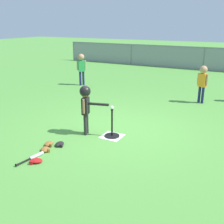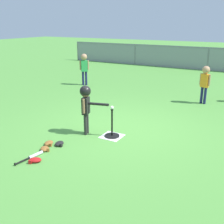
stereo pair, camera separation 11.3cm
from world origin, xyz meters
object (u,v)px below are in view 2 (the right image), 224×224
Objects in this scene: batting_tee at (112,132)px; glove_tossed_aside at (35,160)px; fielder_deep_right at (84,65)px; glove_by_plate at (45,149)px; batter_child at (86,100)px; glove_outfield_drop at (59,144)px; baseball_on_tee at (112,108)px; fielder_near_left at (205,80)px; glove_near_bats at (49,143)px; spare_bat_silver at (33,156)px.

glove_tossed_aside is at bearing -110.51° from batting_tee.
fielder_deep_right is 4.40× the size of glove_by_plate.
glove_tossed_aside is (-0.07, -1.50, -0.73)m from batter_child.
glove_by_plate is at bearing -106.13° from glove_outfield_drop.
batting_tee is 2.27× the size of glove_tossed_aside.
baseball_on_tee is 3.70m from fielder_near_left.
glove_near_bats is at bearing -131.79° from batting_tee.
fielder_near_left is 5.50m from glove_tossed_aside.
glove_by_plate is 1.09× the size of glove_outfield_drop.
spare_bat_silver is 0.65m from glove_outfield_drop.
fielder_deep_right reaches higher than spare_bat_silver.
spare_bat_silver is 2.19× the size of glove_tossed_aside.
fielder_near_left is 4.42× the size of glove_near_bats.
glove_near_bats is at bearing -131.79° from baseball_on_tee.
baseball_on_tee reaches higher than glove_tossed_aside.
batter_child is 4.24× the size of glove_near_bats.
glove_near_bats and glove_tossed_aside have the same top height.
batting_tee is at bearing 57.35° from glove_by_plate.
glove_outfield_drop is (-0.07, 0.74, 0.00)m from glove_tossed_aside.
batting_tee is at bearing 48.21° from glove_near_bats.
batter_child is at bearing 87.44° from glove_tossed_aside.
fielder_near_left is (1.69, 3.66, -0.04)m from batter_child.
batter_child is at bearing 77.76° from glove_by_plate.
glove_tossed_aside is (-0.62, -1.65, -0.06)m from batting_tee.
glove_tossed_aside is (0.17, -0.43, 0.00)m from glove_by_plate.
batting_tee is 2.24× the size of glove_by_plate.
batting_tee is 2.44× the size of glove_outfield_drop.
batter_child is (-0.55, -0.15, 0.68)m from batting_tee.
glove_by_plate is 1.07× the size of glove_near_bats.
fielder_near_left reaches higher than glove_by_plate.
batting_tee reaches higher than glove_outfield_drop.
glove_near_bats and glove_outfield_drop have the same top height.
glove_near_bats is 1.02× the size of glove_outfield_drop.
baseball_on_tee is at bearing 52.60° from glove_outfield_drop.
fielder_deep_right reaches higher than fielder_near_left.
spare_bat_silver is 2.17× the size of glove_by_plate.
glove_by_plate reaches higher than spare_bat_silver.
glove_by_plate and glove_tossed_aside have the same top height.
glove_outfield_drop is at bearing 73.87° from glove_by_plate.
glove_tossed_aside is (0.27, -0.66, 0.00)m from glove_near_bats.
glove_outfield_drop is (-0.69, -0.90, -0.06)m from batting_tee.
batting_tee is 1.76m from glove_tossed_aside.
fielder_deep_right is at bearing 125.57° from batter_child.
glove_by_plate is at bearing -65.54° from glove_near_bats.
spare_bat_silver is 2.35× the size of glove_outfield_drop.
spare_bat_silver is 0.18m from glove_tossed_aside.
fielder_deep_right is 4.45× the size of glove_tossed_aside.
fielder_deep_right is 2.03× the size of spare_bat_silver.
batter_child is 0.90× the size of fielder_deep_right.
spare_bat_silver is at bearing 146.10° from glove_tossed_aside.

